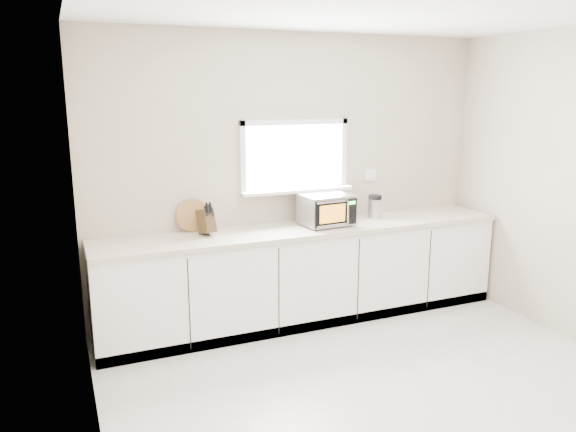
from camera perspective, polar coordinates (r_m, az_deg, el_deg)
ground at (r=4.23m, az=11.94°, el=-18.50°), size 4.00×4.00×0.00m
back_wall at (r=5.44m, az=0.61°, el=4.14°), size 4.00×0.17×2.70m
cabinets at (r=5.39m, az=1.84°, el=-6.05°), size 3.92×0.60×0.88m
countertop at (r=5.25m, az=1.92°, el=-1.33°), size 3.92×0.64×0.04m
microwave at (r=5.29m, az=3.94°, el=0.70°), size 0.49×0.40×0.30m
knife_block at (r=4.98m, az=-8.30°, el=-0.47°), size 0.15×0.23×0.30m
cutting_board at (r=5.12m, az=-9.70°, el=0.07°), size 0.30×0.07×0.30m
coffee_grinder at (r=5.65m, az=8.80°, el=0.97°), size 0.15×0.15×0.24m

